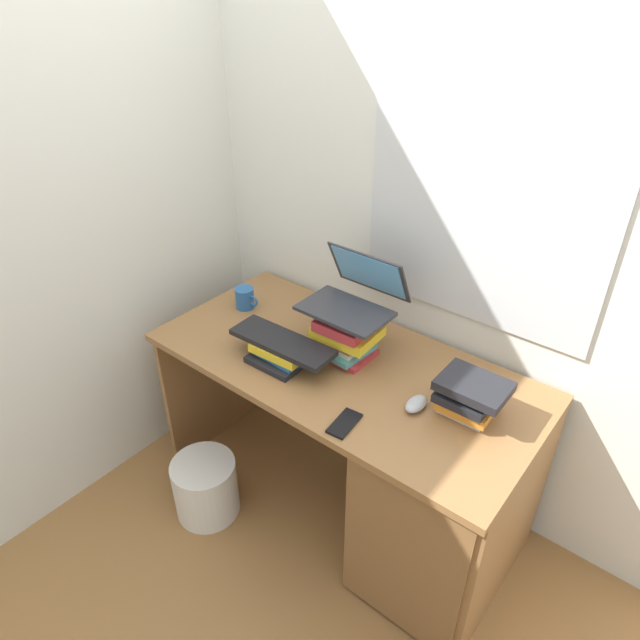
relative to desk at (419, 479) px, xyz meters
The scene contains 13 objects.
ground_plane 0.57m from the desk, behind, with size 6.00×6.00×0.00m, color olive.
wall_back 1.06m from the desk, 131.72° to the left, with size 6.00×0.06×2.60m.
wall_left 1.62m from the desk, behind, with size 0.05×6.00×2.60m, color silver.
desk is the anchor object (origin of this frame).
book_stack_tall 0.61m from the desk, 169.24° to the left, with size 0.26×0.21×0.19m.
book_stack_keyboard_riser 0.70m from the desk, 169.54° to the right, with size 0.23×0.19×0.08m.
book_stack_side 0.44m from the desk, 32.62° to the left, with size 0.23×0.18×0.14m.
laptop 0.74m from the desk, 161.50° to the left, with size 0.33×0.31×0.20m.
keyboard 0.73m from the desk, 169.31° to the right, with size 0.42×0.14×0.02m, color black.
computer_mouse 0.37m from the desk, 152.27° to the right, with size 0.06×0.10×0.04m, color #A5A8AD.
mug 1.05m from the desk, behind, with size 0.12×0.08×0.09m.
cell_phone 0.46m from the desk, 126.77° to the right, with size 0.07×0.14×0.01m, color black.
wastebasket 0.93m from the desk, 154.24° to the right, with size 0.28×0.28×0.28m, color silver.
Camera 1 is at (1.02, -1.40, 2.06)m, focal length 31.65 mm.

